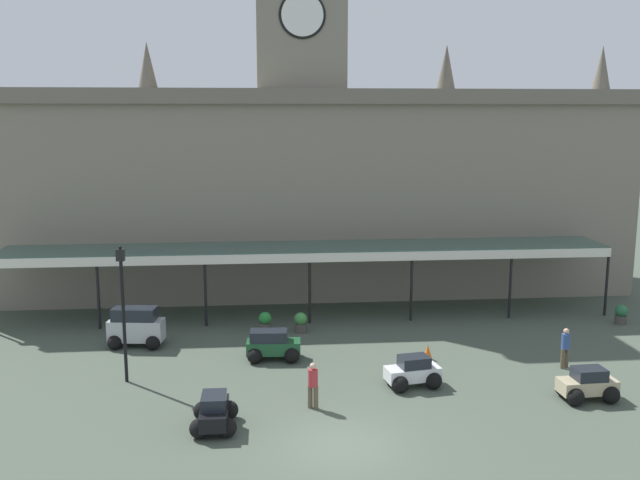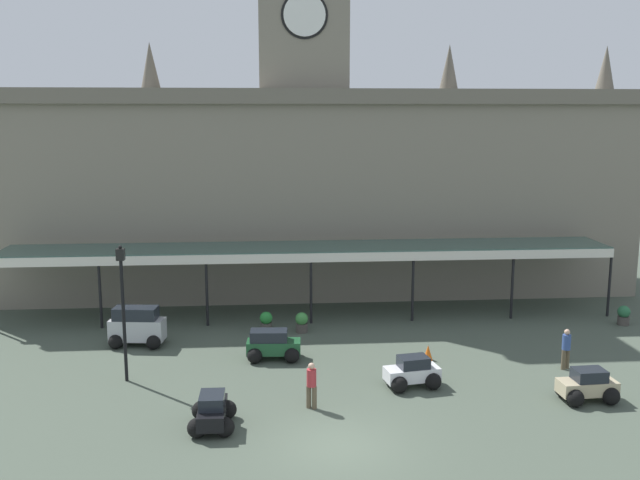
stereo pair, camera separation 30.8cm
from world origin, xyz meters
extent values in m
plane|color=#444F42|center=(0.00, 0.00, 0.00)|extent=(140.00, 140.00, 0.00)
cube|color=gray|center=(0.00, 20.07, 5.76)|extent=(37.39, 6.76, 11.51)
cube|color=#6C6558|center=(0.00, 16.53, 11.11)|extent=(37.39, 0.30, 0.80)
cube|color=gray|center=(0.00, 20.07, 14.56)|extent=(4.80, 4.80, 6.10)
cylinder|color=white|center=(0.00, 17.61, 15.29)|extent=(2.20, 0.12, 2.20)
cylinder|color=black|center=(0.00, 17.65, 15.29)|extent=(2.46, 0.06, 2.46)
cone|color=#5F594E|center=(-8.41, 20.07, 12.81)|extent=(1.10, 1.10, 2.60)
cone|color=#5F594E|center=(8.41, 20.07, 12.81)|extent=(1.10, 1.10, 2.60)
cone|color=#5F594E|center=(17.70, 20.07, 12.81)|extent=(1.10, 1.10, 2.60)
cube|color=#38564C|center=(0.00, 14.48, 3.53)|extent=(30.42, 3.20, 0.16)
cube|color=silver|center=(0.00, 12.88, 3.33)|extent=(30.42, 0.12, 0.44)
cylinder|color=black|center=(-10.14, 13.03, 1.73)|extent=(0.14, 0.14, 3.45)
cylinder|color=black|center=(-5.07, 13.03, 1.73)|extent=(0.14, 0.14, 3.45)
cylinder|color=black|center=(0.00, 13.03, 1.73)|extent=(0.14, 0.14, 3.45)
cylinder|color=black|center=(5.07, 13.03, 1.73)|extent=(0.14, 0.14, 3.45)
cylinder|color=black|center=(10.14, 13.03, 1.73)|extent=(0.14, 0.14, 3.45)
cylinder|color=black|center=(15.21, 13.03, 1.73)|extent=(0.14, 0.14, 3.45)
cube|color=silver|center=(3.25, 4.56, 0.52)|extent=(2.17, 1.21, 0.50)
cube|color=#1E232B|center=(3.30, 4.56, 0.98)|extent=(1.22, 0.97, 0.42)
sphere|color=black|center=(2.66, 4.01, 0.32)|extent=(0.64, 0.64, 0.64)
sphere|color=black|center=(2.51, 4.87, 0.32)|extent=(0.64, 0.64, 0.64)
sphere|color=black|center=(3.99, 4.24, 0.32)|extent=(0.64, 0.64, 0.64)
sphere|color=black|center=(3.85, 5.10, 0.32)|extent=(0.64, 0.64, 0.64)
cube|color=black|center=(-4.02, 1.61, 0.52)|extent=(0.90, 2.06, 0.50)
cube|color=#1E232B|center=(-4.02, 1.56, 0.98)|extent=(0.81, 1.11, 0.42)
sphere|color=black|center=(-4.45, 2.29, 0.32)|extent=(0.64, 0.64, 0.64)
sphere|color=black|center=(-3.57, 2.28, 0.32)|extent=(0.64, 0.64, 0.64)
sphere|color=black|center=(-4.46, 0.94, 0.32)|extent=(0.64, 0.64, 0.64)
sphere|color=black|center=(-3.58, 0.93, 0.32)|extent=(0.64, 0.64, 0.64)
cube|color=#1E512D|center=(-1.91, 7.99, 0.54)|extent=(2.30, 1.03, 0.55)
cube|color=#1E232B|center=(-2.11, 8.00, 1.05)|extent=(1.60, 0.92, 0.45)
sphere|color=black|center=(-1.11, 8.40, 0.32)|extent=(0.64, 0.64, 0.64)
sphere|color=black|center=(-1.17, 7.50, 0.32)|extent=(0.64, 0.64, 0.64)
sphere|color=black|center=(-2.66, 8.49, 0.32)|extent=(0.64, 0.64, 0.64)
sphere|color=black|center=(-2.71, 7.59, 0.32)|extent=(0.64, 0.64, 0.64)
cube|color=tan|center=(9.27, 2.76, 0.52)|extent=(2.09, 0.98, 0.50)
cube|color=#1E232B|center=(9.32, 2.76, 0.98)|extent=(1.14, 0.85, 0.42)
sphere|color=black|center=(8.61, 2.28, 0.32)|extent=(0.64, 0.64, 0.64)
sphere|color=black|center=(8.57, 3.16, 0.32)|extent=(0.64, 0.64, 0.64)
sphere|color=black|center=(9.96, 2.35, 0.32)|extent=(0.64, 0.64, 0.64)
sphere|color=black|center=(9.92, 3.23, 0.32)|extent=(0.64, 0.64, 0.64)
cube|color=#B2B5BA|center=(-7.94, 10.26, 0.74)|extent=(2.50, 1.24, 0.95)
cube|color=#1E232B|center=(-7.99, 10.27, 1.50)|extent=(2.00, 1.13, 0.55)
sphere|color=black|center=(-7.04, 10.63, 0.32)|extent=(0.64, 0.64, 0.64)
sphere|color=black|center=(-7.16, 9.69, 0.32)|extent=(0.64, 0.64, 0.64)
sphere|color=black|center=(-8.72, 10.84, 0.32)|extent=(0.64, 0.64, 0.64)
sphere|color=black|center=(-8.84, 9.90, 0.32)|extent=(0.64, 0.64, 0.64)
cylinder|color=brown|center=(-0.76, 2.95, 0.41)|extent=(0.17, 0.17, 0.82)
cylinder|color=brown|center=(-0.57, 2.84, 0.41)|extent=(0.17, 0.17, 0.82)
cylinder|color=#A52D33|center=(-0.67, 2.89, 1.13)|extent=(0.34, 0.34, 0.62)
sphere|color=tan|center=(-0.67, 2.89, 1.55)|extent=(0.23, 0.23, 0.23)
cylinder|color=brown|center=(9.96, 5.97, 0.41)|extent=(0.17, 0.17, 0.82)
cylinder|color=brown|center=(9.76, 5.88, 0.41)|extent=(0.17, 0.17, 0.82)
cylinder|color=#334C8C|center=(9.86, 5.92, 1.13)|extent=(0.34, 0.34, 0.62)
sphere|color=tan|center=(9.86, 5.92, 1.55)|extent=(0.23, 0.23, 0.23)
cylinder|color=black|center=(-7.64, 6.03, 2.39)|extent=(0.13, 0.13, 4.78)
cube|color=black|center=(-7.64, 6.03, 5.00)|extent=(0.30, 0.30, 0.44)
sphere|color=black|center=(-7.64, 6.03, 5.28)|extent=(0.14, 0.14, 0.14)
cone|color=orange|center=(4.55, 7.41, 0.32)|extent=(0.40, 0.40, 0.64)
cylinder|color=#47423D|center=(-2.22, 11.87, 0.21)|extent=(0.56, 0.56, 0.42)
sphere|color=#267E33|center=(-2.22, 11.87, 0.66)|extent=(0.60, 0.60, 0.60)
cylinder|color=#47423D|center=(-0.54, 11.62, 0.21)|extent=(0.56, 0.56, 0.42)
sphere|color=#3C853D|center=(-0.54, 11.62, 0.66)|extent=(0.60, 0.60, 0.60)
cylinder|color=#47423D|center=(15.27, 11.55, 0.21)|extent=(0.56, 0.56, 0.42)
sphere|color=#29653E|center=(15.27, 11.55, 0.66)|extent=(0.60, 0.60, 0.60)
camera|label=1|loc=(-2.52, -20.11, 10.17)|focal=39.17mm
camera|label=2|loc=(-2.21, -20.14, 10.17)|focal=39.17mm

